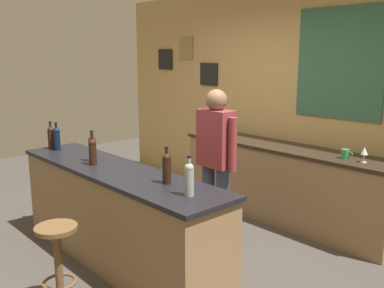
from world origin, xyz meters
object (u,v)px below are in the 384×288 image
at_px(wine_bottle_f, 189,178).
at_px(wine_glass_b, 223,128).
at_px(bartender, 216,159).
at_px(wine_bottle_b, 57,138).
at_px(wine_bottle_e, 167,167).
at_px(coffee_mug, 345,154).
at_px(wine_bottle_c, 92,148).
at_px(wine_bottle_d, 93,151).
at_px(wine_bottle_a, 51,137).
at_px(wine_glass_c, 364,152).
at_px(bar_stool, 58,253).
at_px(wine_glass_a, 214,125).

bearing_deg(wine_bottle_f, wine_glass_b, 128.03).
bearing_deg(bartender, wine_bottle_b, -147.68).
bearing_deg(wine_bottle_e, coffee_mug, 75.49).
bearing_deg(wine_bottle_c, wine_bottle_d, -28.30).
bearing_deg(coffee_mug, bartender, -125.59).
relative_size(wine_bottle_b, wine_bottle_f, 1.00).
height_order(wine_bottle_a, wine_bottle_b, same).
xyz_separation_m(wine_bottle_a, wine_bottle_c, (0.82, 0.05, 0.00)).
xyz_separation_m(wine_bottle_f, coffee_mug, (0.15, 2.02, -0.11)).
height_order(wine_bottle_a, wine_bottle_c, same).
xyz_separation_m(bartender, coffee_mug, (0.78, 1.09, 0.01)).
bearing_deg(wine_bottle_f, wine_bottle_c, 179.80).
height_order(wine_bottle_d, wine_glass_c, wine_bottle_d).
bearing_deg(bar_stool, wine_glass_c, 69.28).
height_order(wine_bottle_a, wine_glass_b, wine_bottle_a).
bearing_deg(wine_glass_b, wine_bottle_c, -85.92).
relative_size(wine_bottle_f, wine_glass_a, 1.97).
relative_size(wine_bottle_b, wine_bottle_d, 1.00).
height_order(bar_stool, wine_glass_a, wine_glass_a).
bearing_deg(wine_bottle_a, wine_bottle_f, 1.10).
height_order(wine_bottle_f, coffee_mug, wine_bottle_f).
height_order(wine_glass_a, wine_glass_b, same).
height_order(wine_glass_b, coffee_mug, wine_glass_b).
relative_size(wine_bottle_e, wine_glass_c, 1.97).
relative_size(bar_stool, wine_bottle_e, 2.22).
height_order(bartender, wine_bottle_f, bartender).
bearing_deg(wine_bottle_b, wine_bottle_e, 3.17).
xyz_separation_m(wine_bottle_a, wine_bottle_e, (1.88, 0.12, 0.00)).
bearing_deg(wine_bottle_c, wine_glass_b, 94.08).
distance_m(bartender, wine_bottle_d, 1.19).
relative_size(bar_stool, wine_glass_a, 4.39).
relative_size(wine_bottle_f, wine_glass_b, 1.97).
distance_m(wine_bottle_a, wine_bottle_f, 2.23).
height_order(wine_bottle_a, coffee_mug, wine_bottle_a).
height_order(wine_bottle_b, wine_bottle_c, same).
relative_size(wine_bottle_d, wine_glass_b, 1.97).
bearing_deg(wine_bottle_a, wine_glass_a, 77.64).
distance_m(bartender, coffee_mug, 1.35).
height_order(wine_bottle_b, wine_bottle_e, same).
distance_m(bartender, wine_bottle_a, 1.87).
relative_size(wine_bottle_c, wine_bottle_e, 1.00).
height_order(wine_bottle_b, wine_glass_a, wine_bottle_b).
bearing_deg(wine_bottle_d, wine_bottle_a, 178.80).
bearing_deg(wine_glass_c, coffee_mug, 173.72).
relative_size(bartender, wine_bottle_f, 5.29).
xyz_separation_m(wine_bottle_b, coffee_mug, (2.28, 2.04, -0.11)).
relative_size(wine_bottle_d, wine_glass_c, 1.97).
bearing_deg(bar_stool, wine_bottle_f, 47.54).
xyz_separation_m(wine_bottle_e, wine_bottle_f, (0.35, -0.08, 0.00)).
relative_size(wine_glass_b, wine_glass_c, 1.00).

